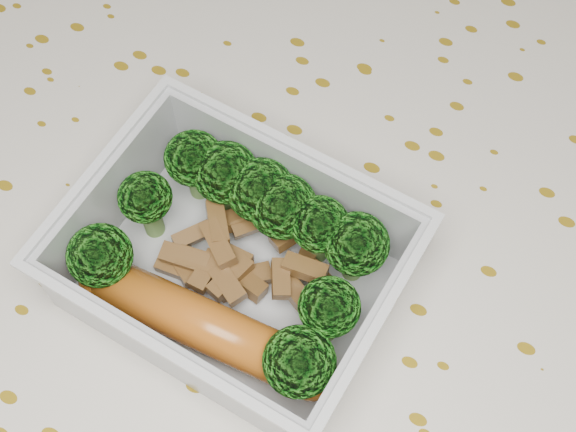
% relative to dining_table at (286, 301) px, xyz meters
% --- Properties ---
extents(dining_table, '(1.40, 0.90, 0.75)m').
position_rel_dining_table_xyz_m(dining_table, '(0.00, 0.00, 0.00)').
color(dining_table, brown).
rests_on(dining_table, ground).
extents(tablecloth, '(1.46, 0.96, 0.19)m').
position_rel_dining_table_xyz_m(tablecloth, '(0.00, 0.00, 0.05)').
color(tablecloth, silver).
rests_on(tablecloth, dining_table).
extents(lunch_container, '(0.18, 0.14, 0.06)m').
position_rel_dining_table_xyz_m(lunch_container, '(-0.01, -0.03, 0.11)').
color(lunch_container, silver).
rests_on(lunch_container, tablecloth).
extents(broccoli_florets, '(0.15, 0.11, 0.05)m').
position_rel_dining_table_xyz_m(broccoli_florets, '(-0.01, -0.02, 0.13)').
color(broccoli_florets, '#608C3F').
rests_on(broccoli_florets, lunch_container).
extents(meat_pile, '(0.10, 0.06, 0.03)m').
position_rel_dining_table_xyz_m(meat_pile, '(-0.01, -0.03, 0.11)').
color(meat_pile, brown).
rests_on(meat_pile, lunch_container).
extents(sausage, '(0.14, 0.03, 0.03)m').
position_rel_dining_table_xyz_m(sausage, '(-0.01, -0.07, 0.11)').
color(sausage, '#AC5616').
rests_on(sausage, lunch_container).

